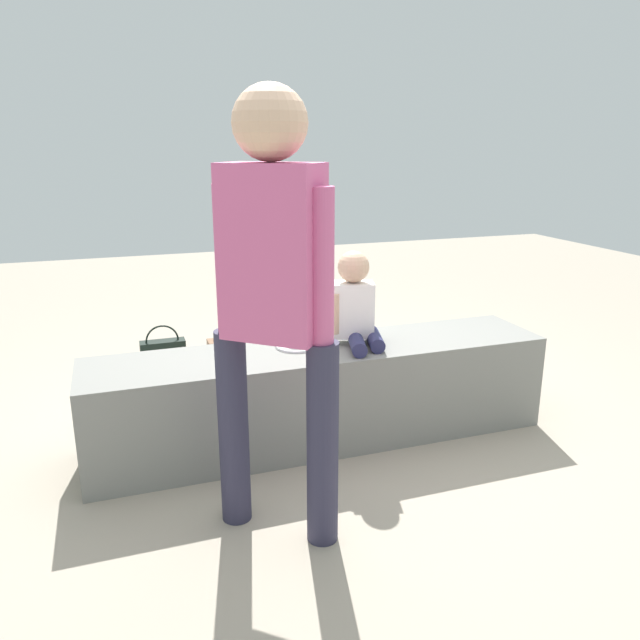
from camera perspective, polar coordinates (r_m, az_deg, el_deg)
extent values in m
plane|color=#9F9382|center=(3.31, 0.17, -10.96)|extent=(12.00, 12.00, 0.00)
cube|color=gray|center=(3.20, 0.17, -6.92)|extent=(2.38, 0.49, 0.51)
cylinder|color=#26274E|center=(3.07, 3.48, -2.18)|extent=(0.14, 0.26, 0.08)
cylinder|color=#26274E|center=(3.14, 5.11, -1.80)|extent=(0.14, 0.26, 0.08)
cube|color=white|center=(3.15, 3.08, 0.99)|extent=(0.24, 0.18, 0.28)
sphere|color=#DBAD8C|center=(3.10, 3.15, 4.98)|extent=(0.16, 0.16, 0.16)
cylinder|color=#DBAD8C|center=(3.08, 1.39, 0.59)|extent=(0.05, 0.05, 0.21)
cylinder|color=#DBAD8C|center=(3.22, 4.70, 1.21)|extent=(0.05, 0.05, 0.21)
cylinder|color=#2C2B41|center=(2.37, 0.24, -11.57)|extent=(0.12, 0.12, 0.82)
cylinder|color=#2C2B41|center=(2.51, -8.08, -9.98)|extent=(0.12, 0.12, 0.82)
cube|color=#CD578C|center=(2.20, -4.43, 6.26)|extent=(0.40, 0.39, 0.63)
sphere|color=#DBAD8C|center=(2.17, -4.70, 17.91)|extent=(0.26, 0.26, 0.26)
cylinder|color=#CD578C|center=(2.14, 0.04, 4.45)|extent=(0.10, 0.10, 0.59)
cylinder|color=#CD578C|center=(2.30, -8.54, 5.07)|extent=(0.10, 0.10, 0.59)
cylinder|color=white|center=(3.13, -2.18, -2.39)|extent=(0.22, 0.22, 0.01)
cylinder|color=olive|center=(3.13, -2.19, -1.89)|extent=(0.10, 0.10, 0.04)
cylinder|color=pink|center=(3.12, -2.19, -1.43)|extent=(0.10, 0.10, 0.01)
cube|color=silver|center=(3.14, -1.07, -2.18)|extent=(0.11, 0.04, 0.00)
cube|color=#4C99E0|center=(3.58, -17.76, -7.21)|extent=(0.23, 0.11, 0.28)
torus|color=white|center=(3.53, -18.76, -5.22)|extent=(0.09, 0.01, 0.09)
torus|color=white|center=(3.53, -17.15, -5.07)|extent=(0.09, 0.01, 0.09)
cylinder|color=black|center=(4.14, -2.21, -4.92)|extent=(0.36, 0.36, 0.04)
cylinder|color=black|center=(3.97, -2.30, 2.79)|extent=(0.11, 0.11, 1.10)
cylinder|color=silver|center=(3.76, -7.12, -6.43)|extent=(0.07, 0.07, 0.15)
cone|color=silver|center=(3.72, -7.17, -5.17)|extent=(0.06, 0.06, 0.03)
cylinder|color=#268C3F|center=(3.71, -7.18, -4.86)|extent=(0.03, 0.03, 0.02)
cylinder|color=red|center=(3.90, -8.82, -6.02)|extent=(0.09, 0.09, 0.10)
cube|color=white|center=(4.60, 7.73, -2.21)|extent=(0.37, 0.34, 0.15)
cube|color=black|center=(4.36, -14.40, -3.19)|extent=(0.30, 0.11, 0.21)
torus|color=black|center=(4.32, -14.50, -1.89)|extent=(0.22, 0.01, 0.22)
cube|color=brown|center=(4.24, -8.47, -3.24)|extent=(0.28, 0.12, 0.23)
torus|color=brown|center=(4.21, -8.53, -1.78)|extent=(0.21, 0.01, 0.21)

